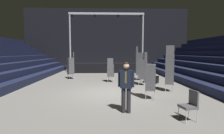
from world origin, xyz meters
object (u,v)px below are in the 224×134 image
Objects in this scene: chair_stack_mid_left at (150,77)px; man_with_tie at (126,84)px; chair_stack_mid_centre at (143,69)px; chair_stack_front_left at (170,69)px; chair_stack_front_right at (139,63)px; chair_stack_rear_left at (71,66)px; chair_stack_mid_right at (111,70)px; equipment_road_case at (151,79)px; stage_riser at (107,66)px; loose_chair_near_man at (190,104)px.

man_with_tie is at bearing -22.40° from chair_stack_mid_left.
chair_stack_mid_centre is at bearing -172.62° from chair_stack_mid_left.
man_with_tie is at bearing -110.57° from chair_stack_front_left.
chair_stack_front_left is at bearing 37.31° from chair_stack_front_right.
chair_stack_rear_left is (-5.33, 0.70, -0.21)m from chair_stack_front_right.
chair_stack_mid_right is 0.80× the size of chair_stack_mid_centre.
chair_stack_mid_centre reaches higher than equipment_road_case.
equipment_road_case is (0.63, -1.19, -1.04)m from chair_stack_front_right.
stage_riser is 14.02m from loose_chair_near_man.
equipment_road_case is (1.14, 4.20, -0.79)m from chair_stack_mid_left.
chair_stack_front_right is (1.80, 7.16, 0.26)m from man_with_tie.
chair_stack_front_right reaches higher than chair_stack_front_left.
stage_riser is 6.40m from chair_stack_front_right.
chair_stack_front_right is 7.95m from loose_chair_near_man.
man_with_tie is 0.87× the size of chair_stack_mid_left.
chair_stack_mid_right is (-0.40, 6.37, -0.16)m from man_with_tie.
chair_stack_front_left reaches higher than chair_stack_mid_right.
chair_stack_mid_right is at bearing -87.46° from stage_riser.
stage_riser is at bearing 128.20° from chair_stack_front_left.
stage_riser is 3.86× the size of chair_stack_mid_left.
stage_riser is at bearing 101.82° from chair_stack_mid_right.
chair_stack_mid_left is at bearing -60.61° from chair_stack_mid_right.
stage_riser is 10.34m from chair_stack_front_left.
chair_stack_front_right is at bearing -10.64° from loose_chair_near_man.
stage_riser is 3.19× the size of chair_stack_front_left.
stage_riser is at bearing 47.52° from chair_stack_mid_centre.
stage_riser reaches higher than chair_stack_mid_right.
stage_riser is 3.70× the size of chair_stack_rear_left.
chair_stack_front_right is 2.84× the size of equipment_road_case.
loose_chair_near_man is (2.60, -13.77, -0.06)m from stage_riser.
stage_riser is 11.43m from chair_stack_mid_left.
chair_stack_mid_centre is 5.91m from loose_chair_near_man.
equipment_road_case is at bearing 178.27° from chair_stack_mid_left.
stage_riser is at bearing -61.25° from chair_stack_rear_left.
chair_stack_front_right is 1.20× the size of chair_stack_mid_centre.
chair_stack_front_right reaches higher than loose_chair_near_man.
loose_chair_near_man is at bearing -79.33° from stage_riser.
equipment_road_case is at bearing -139.97° from chair_stack_rear_left.
chair_stack_front_right is at bearing 29.06° from chair_stack_mid_right.
chair_stack_rear_left is at bearing -128.17° from chair_stack_mid_left.
chair_stack_front_left reaches higher than loose_chair_near_man.
chair_stack_rear_left is (-4.82, 6.09, 0.04)m from chair_stack_mid_left.
chair_stack_front_left is 0.97× the size of chair_stack_front_right.
stage_riser is 6.66m from chair_stack_mid_right.
chair_stack_mid_right reaches higher than equipment_road_case.
man_with_tie is 0.70× the size of chair_stack_front_right.
man_with_tie is 6.49m from equipment_road_case.
chair_stack_mid_right is at bearing -147.88° from chair_stack_rear_left.
stage_riser reaches higher than chair_stack_mid_centre.
equipment_road_case is at bearing -98.24° from man_with_tie.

